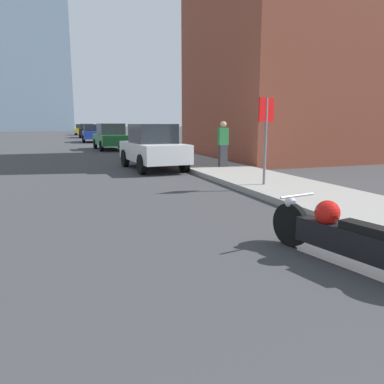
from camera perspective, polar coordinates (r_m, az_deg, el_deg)
sidewalk at (r=39.10m, az=-11.40°, el=7.80°), size 2.41×240.00×0.15m
brick_storefront at (r=21.43m, az=18.44°, el=18.22°), size 11.71×9.14×9.65m
motorcycle at (r=4.99m, az=21.80°, el=-6.05°), size 0.75×2.36×0.77m
parked_car_white at (r=14.33m, az=-6.02°, el=6.85°), size 1.95×4.20×1.71m
parked_car_green at (r=25.68m, az=-12.26°, el=8.23°), size 2.06×4.59×1.72m
parked_car_blue at (r=36.32m, az=-14.88°, el=8.67°), size 2.03×4.61×1.64m
parked_car_black at (r=47.79m, az=-15.66°, el=8.99°), size 2.19×4.57×1.67m
parked_car_yellow at (r=59.14m, az=-16.47°, el=9.12°), size 2.17×4.16×1.60m
stop_sign at (r=9.91m, az=11.19°, el=9.84°), size 0.57×0.26×2.22m
pedestrian at (r=13.86m, az=4.75°, el=7.36°), size 0.36×0.23×1.66m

